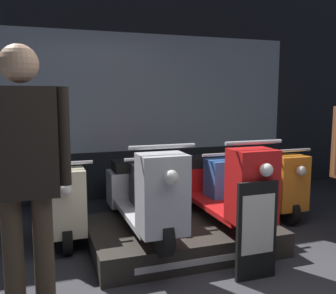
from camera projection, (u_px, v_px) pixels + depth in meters
shop_wall_back at (133, 90)px, 5.47m from camera, size 9.02×0.09×3.20m
display_platform at (181, 235)px, 3.77m from camera, size 1.81×1.22×0.24m
scooter_display_left at (142, 194)px, 3.54m from camera, size 0.54×1.74×0.90m
scooter_display_right at (220, 187)px, 3.80m from camera, size 0.54×1.74×0.90m
scooter_backrow_0 at (62, 201)px, 4.13m from camera, size 0.54×1.74×0.90m
scooter_backrow_1 at (136, 195)px, 4.40m from camera, size 0.54×1.74×0.90m
scooter_backrow_2 at (201, 189)px, 4.68m from camera, size 0.54×1.74×0.90m
scooter_backrow_3 at (260, 184)px, 4.95m from camera, size 0.54×1.74×0.90m
person_left_browsing at (24, 164)px, 2.35m from camera, size 0.57×0.24×1.82m
price_sign_board at (257, 231)px, 3.05m from camera, size 0.36×0.04×0.83m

